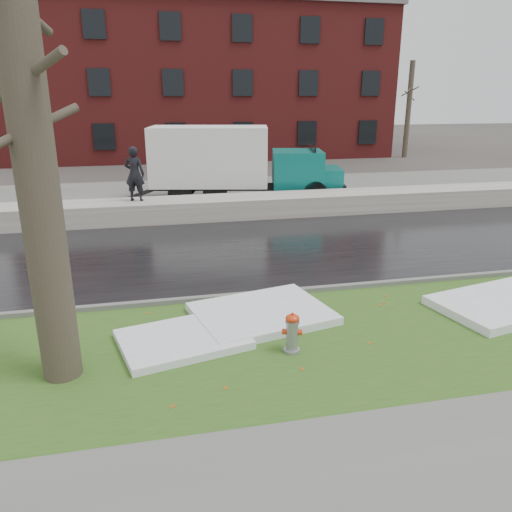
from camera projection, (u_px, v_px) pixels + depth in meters
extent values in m
plane|color=#47423D|center=(265.00, 316.00, 10.26)|extent=(120.00, 120.00, 0.00)
cube|color=#294E1A|center=(281.00, 344.00, 9.09)|extent=(60.00, 4.50, 0.04)
cube|color=slate|center=(368.00, 499.00, 5.61)|extent=(60.00, 3.00, 0.05)
cube|color=black|center=(229.00, 251.00, 14.43)|extent=(60.00, 7.00, 0.03)
cube|color=slate|center=(198.00, 195.00, 22.32)|extent=(60.00, 9.00, 0.03)
cube|color=slate|center=(255.00, 295.00, 11.17)|extent=(60.00, 0.15, 0.14)
cube|color=beige|center=(210.00, 208.00, 18.22)|extent=(60.00, 1.60, 0.75)
cube|color=maroon|center=(198.00, 84.00, 36.96)|extent=(26.00, 12.00, 10.00)
cylinder|color=brown|center=(82.00, 111.00, 32.16)|extent=(0.36, 0.36, 6.50)
cylinder|color=brown|center=(80.00, 96.00, 31.86)|extent=(0.84, 1.62, 0.73)
cylinder|color=brown|center=(79.00, 81.00, 31.58)|extent=(1.08, 1.26, 0.66)
cylinder|color=brown|center=(81.00, 106.00, 32.05)|extent=(1.40, 0.61, 0.63)
cylinder|color=brown|center=(408.00, 110.00, 34.80)|extent=(0.36, 0.36, 6.50)
cylinder|color=brown|center=(410.00, 96.00, 34.50)|extent=(0.84, 1.62, 0.73)
cylinder|color=brown|center=(411.00, 82.00, 34.22)|extent=(1.08, 1.26, 0.66)
cylinder|color=brown|center=(409.00, 105.00, 34.69)|extent=(1.40, 0.61, 0.63)
cylinder|color=gray|center=(292.00, 335.00, 8.68)|extent=(0.26, 0.26, 0.64)
ellipsoid|color=red|center=(292.00, 318.00, 8.58)|extent=(0.31, 0.31, 0.15)
cylinder|color=red|center=(293.00, 314.00, 8.56)|extent=(0.06, 0.06, 0.05)
cylinder|color=red|center=(284.00, 332.00, 8.67)|extent=(0.12, 0.12, 0.10)
cylinder|color=red|center=(300.00, 332.00, 8.65)|extent=(0.12, 0.12, 0.10)
cylinder|color=gray|center=(292.00, 328.00, 8.79)|extent=(0.15, 0.13, 0.13)
cylinder|color=brown|center=(31.00, 137.00, 6.92)|extent=(0.77, 0.77, 7.51)
cylinder|color=brown|center=(23.00, 80.00, 6.69)|extent=(1.39, 1.42, 0.78)
cylinder|color=brown|center=(13.00, 0.00, 6.39)|extent=(0.70, 1.60, 0.71)
cylinder|color=brown|center=(30.00, 129.00, 6.89)|extent=(1.28, 1.09, 0.67)
cube|color=black|center=(237.00, 187.00, 21.24)|extent=(7.15, 2.35, 0.20)
cube|color=silver|center=(209.00, 156.00, 20.83)|extent=(5.17, 3.17, 2.40)
cube|color=#0B6A63|center=(297.00, 169.00, 21.03)|extent=(2.45, 2.52, 1.51)
cube|color=#0B6A63|center=(327.00, 177.00, 21.15)|extent=(1.45, 2.14, 0.80)
cube|color=black|center=(312.00, 156.00, 20.87)|extent=(0.44, 1.76, 0.80)
cube|color=black|center=(142.00, 194.00, 21.30)|extent=(1.71, 1.36, 0.60)
cylinder|color=black|center=(315.00, 193.00, 20.41)|extent=(1.01, 0.46, 0.98)
cylinder|color=black|center=(310.00, 185.00, 22.18)|extent=(1.01, 0.46, 0.98)
cylinder|color=black|center=(215.00, 193.00, 20.38)|extent=(1.01, 0.46, 0.98)
cylinder|color=black|center=(218.00, 185.00, 22.15)|extent=(1.01, 0.46, 0.98)
cylinder|color=black|center=(180.00, 193.00, 20.36)|extent=(1.01, 0.46, 0.98)
cylinder|color=black|center=(186.00, 185.00, 22.14)|extent=(1.01, 0.46, 0.98)
imported|color=black|center=(135.00, 174.00, 17.36)|extent=(0.80, 0.64, 1.90)
cube|color=white|center=(262.00, 313.00, 10.11)|extent=(2.97, 2.52, 0.16)
cube|color=white|center=(183.00, 339.00, 9.07)|extent=(2.51, 2.07, 0.14)
cube|color=white|center=(503.00, 304.00, 10.55)|extent=(3.12, 2.36, 0.18)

